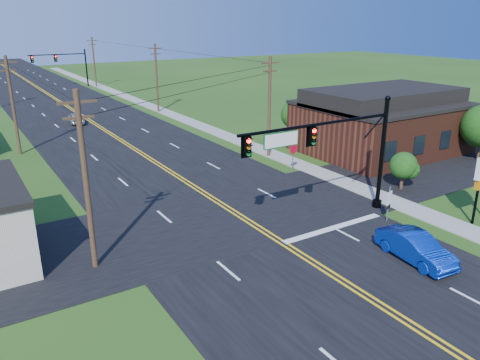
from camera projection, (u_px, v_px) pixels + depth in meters
ground at (375, 306)px, 20.60m from camera, size 260.00×260.00×0.00m
road_main at (82, 117)px, 60.69m from camera, size 16.00×220.00×0.04m
road_cross at (234, 214)px, 30.22m from camera, size 70.00×10.00×0.04m
sidewalk at (189, 121)px, 57.93m from camera, size 2.00×160.00×0.08m
signal_mast_main at (331, 148)px, 27.65m from camera, size 11.30×0.60×7.48m
signal_mast_far at (62, 63)px, 85.51m from camera, size 10.98×0.60×7.48m
brick_building at (381, 127)px, 44.30m from camera, size 14.20×11.20×4.70m
utility_pole_left_a at (86, 179)px, 22.32m from camera, size 1.80×0.28×9.00m
utility_pole_left_b at (13, 104)px, 42.37m from camera, size 1.80×0.28×9.00m
utility_pole_right_a at (269, 105)px, 41.63m from camera, size 1.80×0.28×9.00m
utility_pole_right_b at (157, 77)px, 62.48m from camera, size 1.80×0.28×9.00m
utility_pole_right_c at (94, 61)px, 86.54m from camera, size 1.80×0.28×9.00m
tree_right_back at (295, 115)px, 48.63m from camera, size 3.00×3.00×4.10m
shrub_corner at (403, 166)px, 34.14m from camera, size 2.00×2.00×2.86m
blue_car at (415, 248)px, 24.19m from camera, size 2.02×4.64×1.48m
distant_car at (76, 118)px, 56.54m from camera, size 2.02×4.23×1.39m
route_sign at (389, 201)px, 28.72m from camera, size 0.57×0.19×2.33m
stop_sign at (293, 152)px, 37.83m from camera, size 0.88×0.24×2.51m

